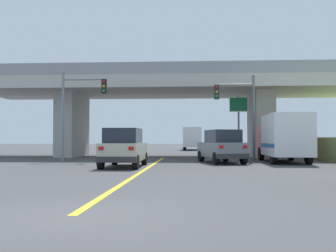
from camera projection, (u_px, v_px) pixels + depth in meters
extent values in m
plane|color=#424244|center=(165.00, 157.00, 33.35)|extent=(160.00, 160.00, 0.00)
cube|color=#B7B5AD|center=(165.00, 88.00, 33.53)|extent=(30.60, 8.81, 0.94)
cube|color=#A8A69F|center=(73.00, 125.00, 33.92)|extent=(1.48, 5.29, 5.24)
cube|color=#A8A69F|center=(261.00, 125.00, 32.94)|extent=(1.48, 5.29, 5.24)
cube|color=gray|center=(161.00, 68.00, 29.31)|extent=(30.60, 0.20, 0.90)
cube|color=gray|center=(168.00, 84.00, 37.80)|extent=(30.60, 0.20, 0.90)
cube|color=yellow|center=(145.00, 170.00, 19.28)|extent=(0.20, 23.08, 0.01)
cube|color=#B7B29E|center=(124.00, 152.00, 21.24)|extent=(1.91, 4.57, 0.90)
cube|color=#1E232D|center=(123.00, 136.00, 20.92)|extent=(1.68, 2.51, 0.76)
cube|color=#2D2D30|center=(116.00, 160.00, 19.00)|extent=(1.95, 0.20, 0.28)
cube|color=red|center=(101.00, 148.00, 18.99)|extent=(0.24, 0.06, 0.16)
cube|color=red|center=(131.00, 148.00, 18.90)|extent=(0.24, 0.06, 0.16)
cylinder|color=black|center=(115.00, 158.00, 23.01)|extent=(0.26, 0.72, 0.72)
cylinder|color=black|center=(144.00, 159.00, 22.90)|extent=(0.26, 0.72, 0.72)
cylinder|color=black|center=(101.00, 162.00, 19.55)|extent=(0.26, 0.72, 0.72)
cylinder|color=black|center=(136.00, 162.00, 19.44)|extent=(0.26, 0.72, 0.72)
cube|color=slate|center=(221.00, 150.00, 24.70)|extent=(2.87, 4.62, 0.90)
cube|color=#1E232D|center=(223.00, 136.00, 24.41)|extent=(2.17, 2.69, 0.76)
cube|color=#2D2D30|center=(233.00, 156.00, 22.63)|extent=(1.88, 0.67, 0.28)
cube|color=red|center=(222.00, 147.00, 22.45)|extent=(0.25, 0.12, 0.16)
cube|color=red|center=(245.00, 147.00, 22.71)|extent=(0.25, 0.12, 0.16)
cylinder|color=black|center=(201.00, 156.00, 26.09)|extent=(0.43, 0.76, 0.72)
cylinder|color=black|center=(225.00, 156.00, 26.41)|extent=(0.43, 0.76, 0.72)
cylinder|color=black|center=(216.00, 158.00, 22.96)|extent=(0.43, 0.76, 0.72)
cylinder|color=black|center=(244.00, 158.00, 23.28)|extent=(0.43, 0.76, 0.72)
cube|color=red|center=(276.00, 140.00, 27.65)|extent=(2.20, 2.00, 1.90)
cube|color=white|center=(286.00, 135.00, 24.44)|extent=(2.31, 4.44, 2.52)
cube|color=#195999|center=(287.00, 145.00, 24.42)|extent=(2.33, 4.35, 0.24)
cylinder|color=black|center=(261.00, 154.00, 27.68)|extent=(0.30, 0.90, 0.90)
cylinder|color=black|center=(291.00, 154.00, 27.55)|extent=(0.30, 0.90, 0.90)
cylinder|color=black|center=(273.00, 157.00, 23.36)|extent=(0.30, 0.90, 0.90)
cylinder|color=black|center=(309.00, 157.00, 23.23)|extent=(0.30, 0.90, 0.90)
cylinder|color=#56595E|center=(254.00, 118.00, 26.49)|extent=(0.18, 0.18, 5.65)
cylinder|color=#56595E|center=(235.00, 85.00, 26.63)|extent=(2.41, 0.12, 0.12)
cube|color=#232326|center=(217.00, 92.00, 26.70)|extent=(0.32, 0.26, 0.96)
sphere|color=red|center=(217.00, 87.00, 26.56)|extent=(0.16, 0.16, 0.16)
sphere|color=gold|center=(217.00, 92.00, 26.55)|extent=(0.16, 0.16, 0.16)
sphere|color=green|center=(217.00, 96.00, 26.54)|extent=(0.16, 0.16, 0.16)
cylinder|color=slate|center=(63.00, 116.00, 26.68)|extent=(0.18, 0.18, 5.93)
cylinder|color=slate|center=(84.00, 79.00, 26.67)|extent=(2.75, 0.12, 0.12)
cube|color=black|center=(104.00, 86.00, 26.56)|extent=(0.32, 0.26, 0.96)
sphere|color=red|center=(104.00, 82.00, 26.42)|extent=(0.16, 0.16, 0.16)
sphere|color=gold|center=(104.00, 86.00, 26.41)|extent=(0.16, 0.16, 0.16)
sphere|color=green|center=(104.00, 91.00, 26.41)|extent=(0.16, 0.16, 0.16)
cylinder|color=slate|center=(239.00, 126.00, 31.46)|extent=(0.14, 0.14, 4.89)
cube|color=#146638|center=(239.00, 104.00, 31.46)|extent=(1.35, 0.08, 1.06)
cube|color=white|center=(239.00, 104.00, 31.45)|extent=(1.43, 0.04, 1.14)
cube|color=navy|center=(192.00, 139.00, 56.07)|extent=(2.20, 2.00, 1.90)
cube|color=silver|center=(192.00, 137.00, 52.38)|extent=(2.31, 5.41, 2.48)
cube|color=#195999|center=(192.00, 142.00, 52.36)|extent=(2.33, 5.30, 0.24)
cylinder|color=black|center=(185.00, 146.00, 56.10)|extent=(0.30, 0.90, 0.90)
cylinder|color=black|center=(200.00, 146.00, 55.97)|extent=(0.30, 0.90, 0.90)
cylinder|color=black|center=(184.00, 147.00, 51.05)|extent=(0.30, 0.90, 0.90)
cylinder|color=black|center=(200.00, 147.00, 50.93)|extent=(0.30, 0.90, 0.90)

